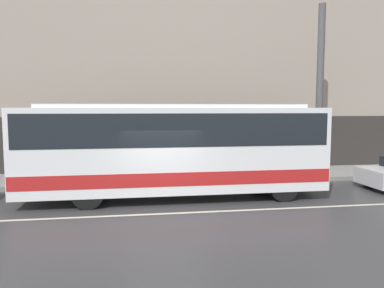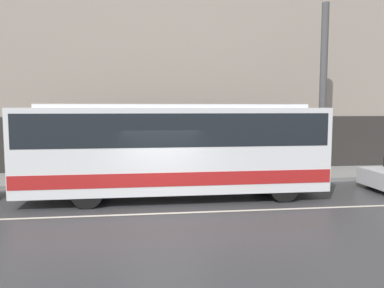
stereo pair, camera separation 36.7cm
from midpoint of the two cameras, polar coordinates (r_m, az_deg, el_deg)
The scene contains 6 objects.
ground_plane at distance 11.61m, azimuth -5.06°, elevation -10.55°, with size 60.00×60.00×0.00m, color #38383A.
sidewalk at distance 17.03m, azimuth -6.36°, elevation -5.11°, with size 60.00×3.17×0.18m.
building_facade at distance 18.68m, azimuth -6.81°, elevation 14.05°, with size 60.00×0.35×12.42m.
lane_stripe at distance 11.61m, azimuth -5.06°, elevation -10.53°, with size 54.00×0.14×0.01m.
transit_bus at distance 13.30m, azimuth -3.53°, elevation -0.25°, with size 10.57×2.58×3.34m.
utility_pole_near at distance 17.59m, azimuth 18.31°, elevation 7.64°, with size 0.31×0.31×7.55m.
Camera 1 is at (-0.92, -11.12, 3.19)m, focal length 35.00 mm.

